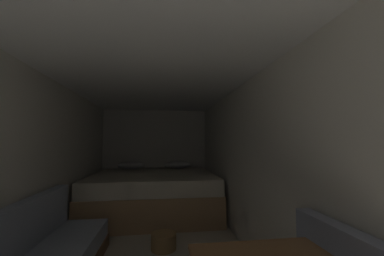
% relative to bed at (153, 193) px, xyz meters
% --- Properties ---
extents(wall_back, '(2.45, 0.05, 2.07)m').
position_rel_bed_xyz_m(wall_back, '(0.00, 1.03, 0.66)').
color(wall_back, silver).
rests_on(wall_back, ground).
extents(wall_left, '(0.05, 5.55, 2.07)m').
position_rel_bed_xyz_m(wall_left, '(-1.20, -1.77, 0.66)').
color(wall_left, silver).
rests_on(wall_left, ground).
extents(wall_right, '(0.05, 5.55, 2.07)m').
position_rel_bed_xyz_m(wall_right, '(1.20, -1.77, 0.66)').
color(wall_right, silver).
rests_on(wall_right, ground).
extents(ceiling_slab, '(2.45, 5.55, 0.05)m').
position_rel_bed_xyz_m(ceiling_slab, '(0.00, -1.77, 1.72)').
color(ceiling_slab, white).
rests_on(ceiling_slab, wall_left).
extents(bed, '(2.23, 1.94, 0.90)m').
position_rel_bed_xyz_m(bed, '(0.00, 0.00, 0.00)').
color(bed, tan).
rests_on(bed, ground).
extents(wicker_basket, '(0.31, 0.31, 0.19)m').
position_rel_bed_xyz_m(wicker_basket, '(0.17, -1.47, -0.28)').
color(wicker_basket, olive).
rests_on(wicker_basket, ground).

